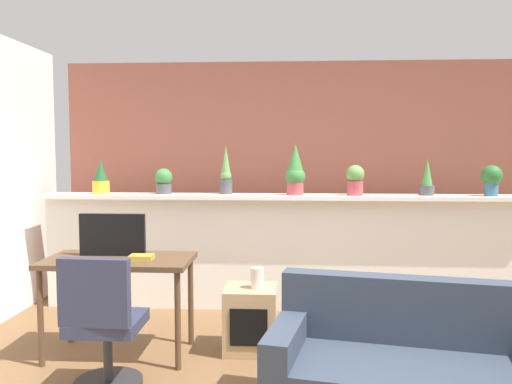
{
  "coord_description": "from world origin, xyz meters",
  "views": [
    {
      "loc": [
        -0.01,
        -3.12,
        1.56
      ],
      "look_at": [
        -0.26,
        0.96,
        1.24
      ],
      "focal_mm": 37.05,
      "sensor_mm": 36.0,
      "label": 1
    }
  ],
  "objects": [
    {
      "name": "divider_wall",
      "position": [
        0.0,
        2.0,
        0.55
      ],
      "size": [
        4.8,
        0.16,
        1.09
      ],
      "primitive_type": "cube",
      "color": "white",
      "rests_on": "ground"
    },
    {
      "name": "plant_shelf",
      "position": [
        0.0,
        1.96,
        1.11
      ],
      "size": [
        4.8,
        0.34,
        0.04
      ],
      "primitive_type": "cube",
      "color": "white",
      "rests_on": "divider_wall"
    },
    {
      "name": "brick_wall_behind",
      "position": [
        0.0,
        2.6,
        1.25
      ],
      "size": [
        4.8,
        0.1,
        2.5
      ],
      "primitive_type": "cube",
      "color": "brown",
      "rests_on": "ground"
    },
    {
      "name": "potted_plant_0",
      "position": [
        -1.86,
        1.98,
        1.29
      ],
      "size": [
        0.16,
        0.16,
        0.34
      ],
      "color": "gold",
      "rests_on": "plant_shelf"
    },
    {
      "name": "potted_plant_1",
      "position": [
        -1.23,
        1.98,
        1.26
      ],
      "size": [
        0.17,
        0.17,
        0.25
      ],
      "color": "#4C4C51",
      "rests_on": "plant_shelf"
    },
    {
      "name": "potted_plant_2",
      "position": [
        -0.61,
        1.99,
        1.34
      ],
      "size": [
        0.12,
        0.12,
        0.48
      ],
      "color": "#4C4C51",
      "rests_on": "plant_shelf"
    },
    {
      "name": "potted_plant_3",
      "position": [
        0.06,
        1.93,
        1.37
      ],
      "size": [
        0.19,
        0.19,
        0.49
      ],
      "color": "#B7474C",
      "rests_on": "plant_shelf"
    },
    {
      "name": "potted_plant_4",
      "position": [
        0.63,
        1.93,
        1.29
      ],
      "size": [
        0.17,
        0.17,
        0.29
      ],
      "color": "#B7474C",
      "rests_on": "plant_shelf"
    },
    {
      "name": "potted_plant_5",
      "position": [
        1.31,
        1.98,
        1.29
      ],
      "size": [
        0.14,
        0.14,
        0.35
      ],
      "color": "#4C4C51",
      "rests_on": "plant_shelf"
    },
    {
      "name": "potted_plant_6",
      "position": [
        1.89,
        1.93,
        1.3
      ],
      "size": [
        0.19,
        0.19,
        0.29
      ],
      "color": "#386B84",
      "rests_on": "plant_shelf"
    },
    {
      "name": "desk",
      "position": [
        -1.28,
        0.75,
        0.67
      ],
      "size": [
        1.1,
        0.6,
        0.75
      ],
      "color": "brown",
      "rests_on": "ground"
    },
    {
      "name": "tv_monitor",
      "position": [
        -1.36,
        0.83,
        0.91
      ],
      "size": [
        0.51,
        0.04,
        0.33
      ],
      "primitive_type": "cube",
      "color": "black",
      "rests_on": "desk"
    },
    {
      "name": "office_chair",
      "position": [
        -1.17,
        0.09,
        0.39
      ],
      "size": [
        0.45,
        0.46,
        0.91
      ],
      "color": "#262628",
      "rests_on": "ground"
    },
    {
      "name": "side_cube_shelf",
      "position": [
        -0.29,
        0.89,
        0.25
      ],
      "size": [
        0.4,
        0.41,
        0.5
      ],
      "color": "tan",
      "rests_on": "ground"
    },
    {
      "name": "vase_on_shelf",
      "position": [
        -0.24,
        0.87,
        0.58
      ],
      "size": [
        0.1,
        0.1,
        0.16
      ],
      "primitive_type": "cylinder",
      "color": "silver",
      "rests_on": "side_cube_shelf"
    },
    {
      "name": "book_on_desk",
      "position": [
        -1.09,
        0.69,
        0.77
      ],
      "size": [
        0.17,
        0.13,
        0.04
      ],
      "primitive_type": "cube",
      "color": "gold",
      "rests_on": "desk"
    },
    {
      "name": "couch",
      "position": [
        0.69,
        -0.2,
        0.28
      ],
      "size": [
        1.68,
        1.05,
        0.8
      ],
      "color": "#333D4C",
      "rests_on": "ground"
    }
  ]
}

